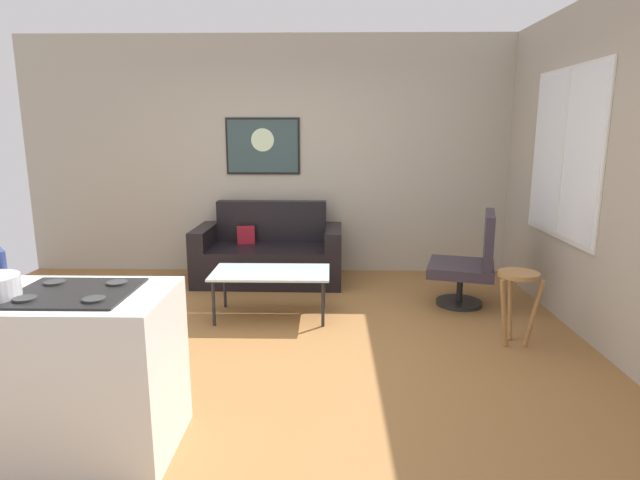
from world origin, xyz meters
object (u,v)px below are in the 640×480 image
bar_stool (518,288)px  couch (269,255)px  coffee_table (271,275)px  wall_painting (263,146)px  armchair (470,262)px

bar_stool → couch: bearing=140.6°
coffee_table → bar_stool: (2.04, -0.61, 0.07)m
coffee_table → wall_painting: (-0.26, 1.64, 1.12)m
bar_stool → wall_painting: 3.39m
couch → coffee_table: size_ratio=1.54×
couch → bar_stool: couch is taller
bar_stool → wall_painting: bearing=135.6°
coffee_table → couch: bearing=97.4°
coffee_table → armchair: armchair is taller
bar_stool → wall_painting: wall_painting is taller
couch → armchair: bearing=-22.1°
coffee_table → armchair: (1.92, 0.35, 0.04)m
armchair → bar_stool: (0.12, -0.96, 0.03)m
coffee_table → wall_painting: size_ratio=1.23×
couch → armchair: size_ratio=1.77×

